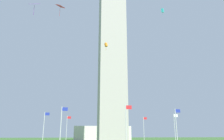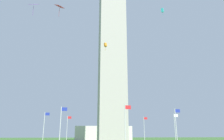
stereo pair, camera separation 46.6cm
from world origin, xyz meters
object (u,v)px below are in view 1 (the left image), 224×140
at_px(kite_purple_diamond, 35,4).
at_px(flagpole_s, 44,127).
at_px(flagpole_ne, 144,129).
at_px(flagpole_w, 126,125).
at_px(flagpole_se, 67,129).
at_px(flagpole_e, 104,129).
at_px(kite_orange_box, 106,45).
at_px(flagpole_nw, 177,126).
at_px(flagpole_n, 175,128).
at_px(obelisk_monument, 112,29).
at_px(kite_red_diamond, 60,6).
at_px(flagpole_sw, 61,126).
at_px(kite_cyan_box, 163,10).
at_px(distant_building, 102,133).

bearing_deg(kite_purple_diamond, flagpole_s, 87.29).
relative_size(flagpole_ne, flagpole_w, 1.00).
bearing_deg(flagpole_se, flagpole_e, 22.50).
relative_size(flagpole_ne, kite_orange_box, 4.83).
bearing_deg(flagpole_ne, flagpole_nw, -90.00).
bearing_deg(kite_purple_diamond, flagpole_n, 28.75).
relative_size(flagpole_nw, kite_orange_box, 4.83).
distance_m(obelisk_monument, kite_orange_box, 17.10).
xyz_separation_m(flagpole_n, flagpole_ne, (-4.51, 10.88, 0.00)).
relative_size(flagpole_e, kite_red_diamond, 3.08).
bearing_deg(flagpole_w, kite_red_diamond, 175.27).
bearing_deg(flagpole_ne, flagpole_n, -67.50).
height_order(obelisk_monument, flagpole_se, obelisk_monument).
relative_size(flagpole_ne, flagpole_e, 1.00).
distance_m(flagpole_e, flagpole_se, 11.78).
distance_m(flagpole_n, flagpole_nw, 11.78).
distance_m(flagpole_sw, flagpole_nw, 21.76).
height_order(flagpole_n, flagpole_nw, same).
distance_m(flagpole_n, flagpole_ne, 11.78).
xyz_separation_m(flagpole_ne, kite_purple_diamond, (-27.09, -28.21, 20.08)).
height_order(flagpole_ne, kite_cyan_box, kite_cyan_box).
bearing_deg(flagpole_e, distant_building, 85.22).
relative_size(flagpole_n, flagpole_s, 1.00).
distance_m(flagpole_s, kite_cyan_box, 38.87).
distance_m(kite_cyan_box, distant_building, 67.59).
bearing_deg(flagpole_n, flagpole_sw, -157.50).
height_order(flagpole_se, flagpole_nw, same).
bearing_deg(kite_purple_diamond, flagpole_w, 6.84).
relative_size(kite_cyan_box, distant_building, 0.08).
bearing_deg(kite_orange_box, flagpole_s, 132.35).
relative_size(flagpole_se, flagpole_s, 1.00).
height_order(flagpole_se, kite_cyan_box, kite_cyan_box).
relative_size(kite_red_diamond, kite_cyan_box, 1.28).
distance_m(obelisk_monument, flagpole_n, 29.63).
height_order(flagpole_ne, flagpole_se, same).
bearing_deg(distant_building, obelisk_monument, -93.47).
relative_size(flagpole_sw, flagpole_nw, 1.00).
bearing_deg(obelisk_monument, flagpole_se, 134.83).
bearing_deg(flagpole_sw, flagpole_ne, 45.00).
bearing_deg(kite_orange_box, flagpole_ne, 59.71).
bearing_deg(flagpole_nw, flagpole_ne, 90.00).
bearing_deg(flagpole_sw, flagpole_w, -22.50).
bearing_deg(kite_purple_diamond, flagpole_sw, 50.45).
bearing_deg(flagpole_e, flagpole_sw, -112.50).
height_order(kite_cyan_box, distant_building, kite_cyan_box).
bearing_deg(distant_building, kite_orange_box, -95.51).
bearing_deg(kite_red_diamond, flagpole_ne, 47.55).
height_order(flagpole_ne, flagpole_e, same).
relative_size(flagpole_w, distant_building, 0.30).
relative_size(flagpole_n, flagpole_se, 1.00).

